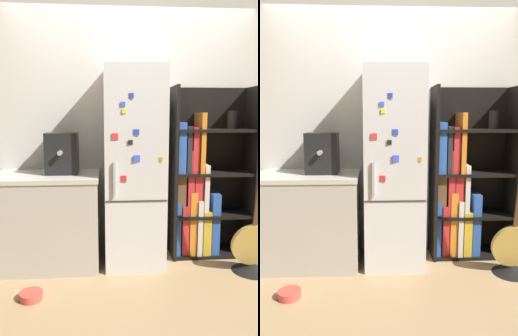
# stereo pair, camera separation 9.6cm
# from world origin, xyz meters

# --- Properties ---
(ground_plane) EXTENTS (16.00, 16.00, 0.00)m
(ground_plane) POSITION_xyz_m (0.00, 0.00, 0.00)
(ground_plane) COLOR tan
(wall_back) EXTENTS (8.00, 0.05, 2.60)m
(wall_back) POSITION_xyz_m (0.00, 0.47, 1.30)
(wall_back) COLOR silver
(wall_back) RESTS_ON ground_plane
(refrigerator) EXTENTS (0.56, 0.62, 1.88)m
(refrigerator) POSITION_xyz_m (-0.00, 0.15, 0.94)
(refrigerator) COLOR silver
(refrigerator) RESTS_ON ground_plane
(bookshelf) EXTENTS (0.83, 0.37, 1.72)m
(bookshelf) POSITION_xyz_m (0.71, 0.30, 0.71)
(bookshelf) COLOR black
(bookshelf) RESTS_ON ground_plane
(kitchen_counter) EXTENTS (0.99, 0.64, 0.89)m
(kitchen_counter) POSITION_xyz_m (-0.83, 0.14, 0.45)
(kitchen_counter) COLOR #BCB7A8
(kitchen_counter) RESTS_ON ground_plane
(espresso_machine) EXTENTS (0.30, 0.30, 0.39)m
(espresso_machine) POSITION_xyz_m (-0.68, 0.17, 1.08)
(espresso_machine) COLOR black
(espresso_machine) RESTS_ON kitchen_counter
(guitar) EXTENTS (0.40, 0.36, 1.17)m
(guitar) POSITION_xyz_m (1.07, -0.17, 0.17)
(guitar) COLOR black
(guitar) RESTS_ON ground_plane
(pet_bowl) EXTENTS (0.19, 0.19, 0.06)m
(pet_bowl) POSITION_xyz_m (-0.87, -0.50, 0.03)
(pet_bowl) COLOR #D84C3F
(pet_bowl) RESTS_ON ground_plane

